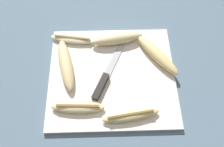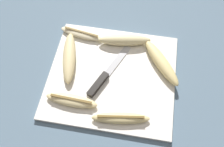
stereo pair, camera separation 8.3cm
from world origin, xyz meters
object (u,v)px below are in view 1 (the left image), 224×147
(banana_ripe_center, at_px, (78,107))
(banana_spotted_left, at_px, (131,116))
(banana_golden_short, at_px, (157,54))
(banana_bright_far, at_px, (73,39))
(banana_soft_right, at_px, (117,39))
(knife, at_px, (104,81))
(banana_mellow_near, at_px, (66,64))

(banana_ripe_center, bearing_deg, banana_spotted_left, -11.31)
(banana_golden_short, bearing_deg, banana_bright_far, 164.67)
(banana_soft_right, relative_size, banana_spotted_left, 1.06)
(banana_bright_far, bearing_deg, knife, -57.68)
(banana_soft_right, bearing_deg, banana_bright_far, 176.58)
(knife, height_order, banana_bright_far, banana_bright_far)
(banana_golden_short, bearing_deg, knife, -153.35)
(banana_bright_far, bearing_deg, banana_soft_right, -3.42)
(knife, xyz_separation_m, banana_spotted_left, (0.08, -0.12, 0.00))
(banana_mellow_near, bearing_deg, banana_spotted_left, -42.00)
(knife, distance_m, banana_ripe_center, 0.12)
(banana_spotted_left, bearing_deg, banana_soft_right, 95.99)
(banana_spotted_left, distance_m, banana_golden_short, 0.23)
(banana_golden_short, distance_m, banana_bright_far, 0.29)
(banana_soft_right, distance_m, banana_ripe_center, 0.28)
(knife, height_order, banana_spotted_left, banana_spotted_left)
(knife, relative_size, banana_ripe_center, 1.35)
(banana_mellow_near, distance_m, banana_ripe_center, 0.15)
(knife, bearing_deg, banana_soft_right, 96.85)
(banana_mellow_near, distance_m, banana_spotted_left, 0.27)
(knife, relative_size, banana_bright_far, 1.36)
(banana_mellow_near, bearing_deg, knife, -25.77)
(knife, xyz_separation_m, banana_ripe_center, (-0.08, -0.09, 0.00))
(banana_mellow_near, xyz_separation_m, banana_golden_short, (0.30, 0.03, 0.00))
(knife, distance_m, banana_golden_short, 0.20)
(knife, relative_size, banana_soft_right, 1.19)
(banana_bright_far, bearing_deg, banana_mellow_near, -98.15)
(banana_mellow_near, xyz_separation_m, banana_spotted_left, (0.20, -0.18, -0.01))
(banana_soft_right, relative_size, banana_bright_far, 1.15)
(banana_mellow_near, bearing_deg, banana_ripe_center, -73.28)
(banana_bright_far, bearing_deg, banana_spotted_left, -57.51)
(banana_golden_short, bearing_deg, banana_soft_right, 152.19)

